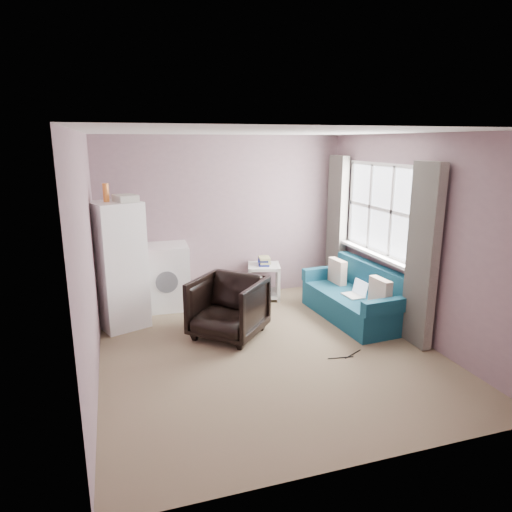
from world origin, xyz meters
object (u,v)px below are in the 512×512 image
at_px(sofa, 357,299).
at_px(side_table, 264,279).
at_px(washing_machine, 165,275).
at_px(fridge, 119,264).
at_px(armchair, 228,304).

bearing_deg(sofa, side_table, 125.30).
bearing_deg(side_table, washing_machine, 177.44).
relative_size(side_table, sofa, 0.38).
height_order(washing_machine, sofa, washing_machine).
bearing_deg(side_table, fridge, -167.25).
xyz_separation_m(washing_machine, sofa, (2.48, -1.25, -0.22)).
distance_m(side_table, sofa, 1.53).
bearing_deg(armchair, sofa, 44.00).
xyz_separation_m(armchair, washing_machine, (-0.63, 1.31, 0.08)).
distance_m(armchair, sofa, 1.86).
bearing_deg(fridge, sofa, -33.87).
height_order(armchair, sofa, armchair).
xyz_separation_m(armchair, side_table, (0.89, 1.24, -0.11)).
bearing_deg(armchair, fridge, -168.57).
xyz_separation_m(armchair, sofa, (1.85, 0.06, -0.15)).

